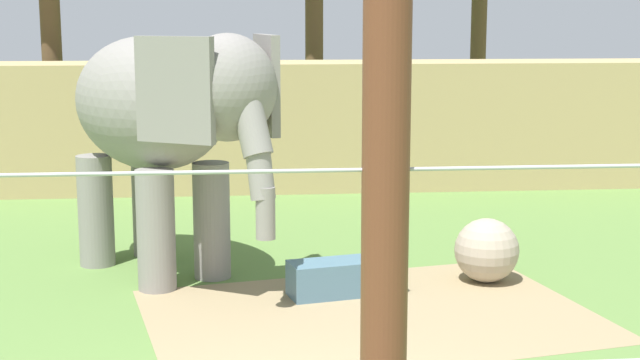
{
  "coord_description": "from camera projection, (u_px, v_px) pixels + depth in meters",
  "views": [
    {
      "loc": [
        -0.58,
        -6.8,
        3.46
      ],
      "look_at": [
        0.47,
        4.69,
        1.4
      ],
      "focal_mm": 52.26,
      "sensor_mm": 36.0,
      "label": 1
    }
  ],
  "objects": [
    {
      "name": "dirt_patch",
      "position": [
        370.0,
        315.0,
        10.84
      ],
      "size": [
        5.72,
        4.5,
        0.01
      ],
      "primitive_type": "cube",
      "rotation": [
        0.0,
        0.0,
        0.2
      ],
      "color": "#937F5B",
      "rests_on": "ground"
    },
    {
      "name": "feed_trough",
      "position": [
        345.0,
        277.0,
        11.62
      ],
      "size": [
        1.48,
        0.8,
        0.44
      ],
      "color": "slate",
      "rests_on": "ground"
    },
    {
      "name": "elephant",
      "position": [
        163.0,
        116.0,
        12.1
      ],
      "size": [
        3.34,
        3.87,
        3.25
      ],
      "color": "gray",
      "rests_on": "ground"
    },
    {
      "name": "embankment_wall",
      "position": [
        264.0,
        125.0,
        18.7
      ],
      "size": [
        36.0,
        1.8,
        2.52
      ],
      "primitive_type": "cube",
      "color": "tan",
      "rests_on": "ground"
    },
    {
      "name": "cable_fence",
      "position": [
        366.0,
        324.0,
        4.59
      ],
      "size": [
        8.71,
        0.23,
        3.89
      ],
      "color": "brown",
      "rests_on": "ground"
    },
    {
      "name": "enrichment_ball",
      "position": [
        487.0,
        250.0,
        12.14
      ],
      "size": [
        0.84,
        0.84,
        0.84
      ],
      "primitive_type": "sphere",
      "color": "tan",
      "rests_on": "ground"
    }
  ]
}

